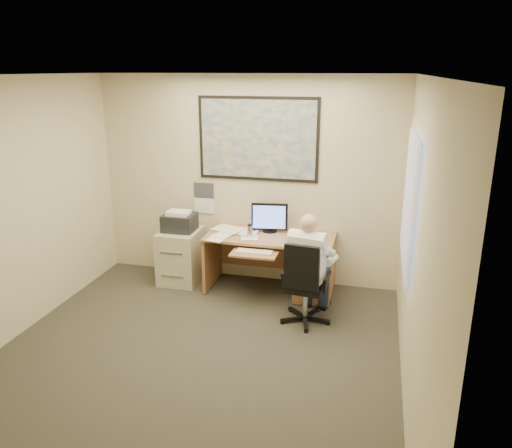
% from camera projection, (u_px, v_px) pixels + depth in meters
% --- Properties ---
extents(room_shell, '(4.00, 4.50, 2.70)m').
position_uv_depth(room_shell, '(183.00, 233.00, 4.44)').
color(room_shell, '#322F26').
rests_on(room_shell, ground).
extents(desk, '(1.60, 0.97, 1.12)m').
position_uv_depth(desk, '(296.00, 260.00, 6.30)').
color(desk, '#A77447').
rests_on(desk, ground).
extents(world_map, '(1.56, 0.03, 1.06)m').
position_uv_depth(world_map, '(258.00, 139.00, 6.31)').
color(world_map, '#1E4C93').
rests_on(world_map, room_shell).
extents(wall_calendar, '(0.28, 0.01, 0.42)m').
position_uv_depth(wall_calendar, '(204.00, 198.00, 6.73)').
color(wall_calendar, white).
rests_on(wall_calendar, room_shell).
extents(window_blinds, '(0.06, 1.40, 1.30)m').
position_uv_depth(window_blinds, '(411.00, 203.00, 4.67)').
color(window_blinds, beige).
rests_on(window_blinds, room_shell).
extents(filing_cabinet, '(0.52, 0.62, 0.98)m').
position_uv_depth(filing_cabinet, '(181.00, 251.00, 6.67)').
color(filing_cabinet, '#BEB799').
rests_on(filing_cabinet, ground).
extents(office_chair, '(0.65, 0.65, 0.98)m').
position_uv_depth(office_chair, '(305.00, 299.00, 5.57)').
color(office_chair, black).
rests_on(office_chair, ground).
extents(person, '(0.67, 0.85, 1.26)m').
position_uv_depth(person, '(307.00, 268.00, 5.54)').
color(person, white).
rests_on(person, office_chair).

